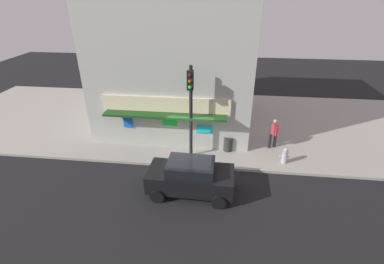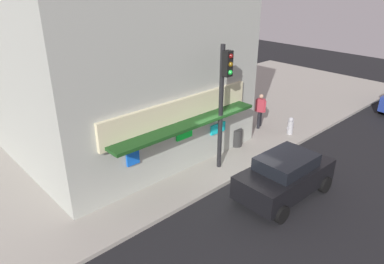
% 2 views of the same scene
% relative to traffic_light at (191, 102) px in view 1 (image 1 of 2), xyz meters
% --- Properties ---
extents(ground_plane, '(54.45, 54.45, 0.00)m').
position_rel_traffic_light_xyz_m(ground_plane, '(-0.02, -0.95, -3.41)').
color(ground_plane, black).
extents(sidewalk, '(36.30, 11.47, 0.15)m').
position_rel_traffic_light_xyz_m(sidewalk, '(-0.02, 4.79, -3.34)').
color(sidewalk, '#A39E93').
rests_on(sidewalk, ground_plane).
extents(corner_building, '(9.32, 9.62, 8.09)m').
position_rel_traffic_light_xyz_m(corner_building, '(-1.47, 5.24, 0.78)').
color(corner_building, '#ADB2A8').
rests_on(corner_building, sidewalk).
extents(traffic_light, '(0.32, 0.58, 5.09)m').
position_rel_traffic_light_xyz_m(traffic_light, '(0.00, 0.00, 0.00)').
color(traffic_light, black).
rests_on(traffic_light, sidewalk).
extents(fire_hydrant, '(0.54, 0.30, 0.90)m').
position_rel_traffic_light_xyz_m(fire_hydrant, '(5.07, -0.06, -2.83)').
color(fire_hydrant, '#B2B2B7').
rests_on(fire_hydrant, sidewalk).
extents(trash_can, '(0.52, 0.52, 0.84)m').
position_rel_traffic_light_xyz_m(trash_can, '(2.06, 0.90, -2.85)').
color(trash_can, '#2D2D2D').
rests_on(trash_can, sidewalk).
extents(pedestrian, '(0.53, 0.55, 1.81)m').
position_rel_traffic_light_xyz_m(pedestrian, '(4.63, 1.53, -2.27)').
color(pedestrian, black).
rests_on(pedestrian, sidewalk).
extents(parked_car_black, '(3.95, 2.11, 1.65)m').
position_rel_traffic_light_xyz_m(parked_car_black, '(0.34, -2.85, -2.55)').
color(parked_car_black, black).
rests_on(parked_car_black, ground_plane).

